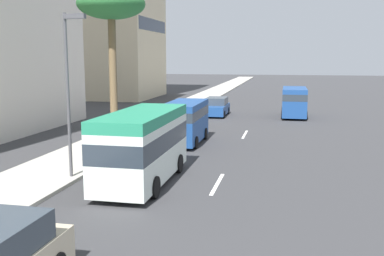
# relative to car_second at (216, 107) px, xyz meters

# --- Properties ---
(ground_plane) EXTENTS (198.00, 198.00, 0.00)m
(ground_plane) POSITION_rel_car_second_xyz_m (-3.48, -3.45, -0.77)
(ground_plane) COLOR #38383A
(sidewalk_right) EXTENTS (162.00, 3.77, 0.15)m
(sidewalk_right) POSITION_rel_car_second_xyz_m (-3.48, 4.28, -0.69)
(sidewalk_right) COLOR #B2ADA3
(sidewalk_right) RESTS_ON ground_plane
(lane_stripe_mid) EXTENTS (3.20, 0.16, 0.01)m
(lane_stripe_mid) POSITION_rel_car_second_xyz_m (-21.71, -3.45, -0.76)
(lane_stripe_mid) COLOR silver
(lane_stripe_mid) RESTS_ON ground_plane
(lane_stripe_far) EXTENTS (3.20, 0.16, 0.01)m
(lane_stripe_far) POSITION_rel_car_second_xyz_m (-9.48, -3.45, -0.76)
(lane_stripe_far) COLOR silver
(lane_stripe_far) RESTS_ON ground_plane
(car_second) EXTENTS (4.57, 1.96, 1.62)m
(car_second) POSITION_rel_car_second_xyz_m (0.00, 0.00, 0.00)
(car_second) COLOR #1E478C
(car_second) RESTS_ON ground_plane
(van_third) EXTENTS (5.05, 2.14, 2.52)m
(van_third) POSITION_rel_car_second_xyz_m (-13.31, -0.15, 0.67)
(van_third) COLOR #1E478C
(van_third) RESTS_ON ground_plane
(van_fourth) EXTENTS (5.31, 2.16, 2.55)m
(van_fourth) POSITION_rel_car_second_xyz_m (0.38, -6.82, 0.69)
(van_fourth) COLOR #1E478C
(van_fourth) RESTS_ON ground_plane
(minibus_fifth) EXTENTS (6.60, 2.37, 3.00)m
(minibus_fifth) POSITION_rel_car_second_xyz_m (-22.13, -0.38, 0.88)
(minibus_fifth) COLOR silver
(minibus_fifth) RESTS_ON ground_plane
(pedestrian_near_lamp) EXTENTS (0.37, 0.31, 1.54)m
(pedestrian_near_lamp) POSITION_rel_car_second_xyz_m (-8.92, 3.56, 0.22)
(pedestrian_near_lamp) COLOR red
(pedestrian_near_lamp) RESTS_ON sidewalk_right
(palm_tree) EXTENTS (3.97, 3.97, 9.01)m
(palm_tree) POSITION_rel_car_second_xyz_m (-14.36, 3.99, 7.28)
(palm_tree) COLOR brown
(palm_tree) RESTS_ON sidewalk_right
(street_lamp) EXTENTS (0.24, 0.97, 6.84)m
(street_lamp) POSITION_rel_car_second_xyz_m (-22.34, 2.69, 3.60)
(street_lamp) COLOR #4C4C51
(street_lamp) RESTS_ON sidewalk_right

